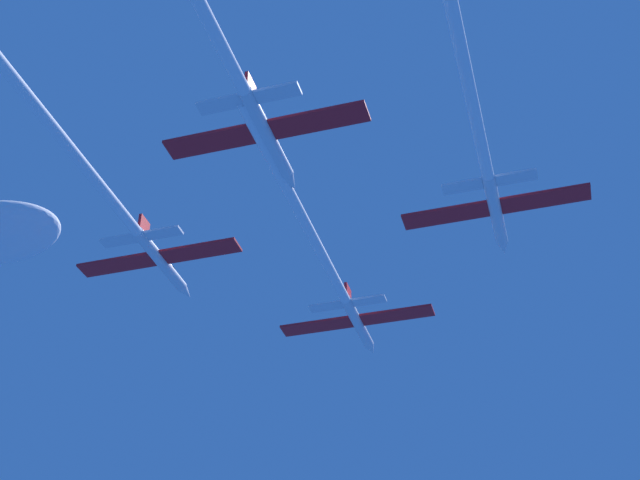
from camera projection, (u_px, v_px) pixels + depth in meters
The scene contains 4 objects.
jet_lead at pixel (331, 272), 91.99m from camera, with size 17.83×45.88×2.95m.
jet_left_wing at pixel (99, 184), 81.22m from camera, with size 17.83×50.59×2.95m.
jet_right_wing at pixel (477, 124), 74.02m from camera, with size 17.83×49.17×2.95m.
jet_slot at pixel (213, 29), 64.54m from camera, with size 17.83×47.84×2.95m.
Camera 1 is at (20.18, -86.95, -50.23)m, focal length 49.17 mm.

